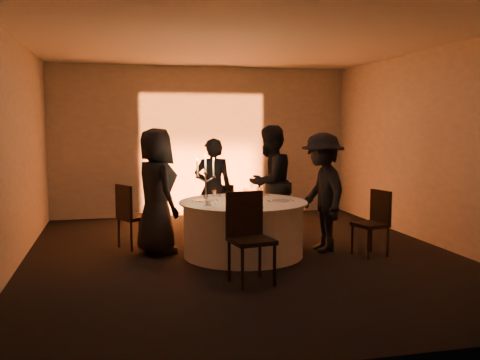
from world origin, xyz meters
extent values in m
plane|color=black|center=(0.00, 0.00, 0.00)|extent=(7.00, 7.00, 0.00)
plane|color=silver|center=(0.00, 0.00, 3.00)|extent=(7.00, 7.00, 0.00)
plane|color=#9D9892|center=(0.00, 3.50, 1.50)|extent=(7.00, 0.00, 7.00)
plane|color=#9D9892|center=(0.00, -3.50, 1.50)|extent=(7.00, 0.00, 7.00)
plane|color=#9D9892|center=(-3.00, 0.00, 1.50)|extent=(0.00, 7.00, 7.00)
plane|color=#9D9892|center=(3.00, 0.00, 1.50)|extent=(0.00, 7.00, 7.00)
cube|color=black|center=(0.00, 3.20, 0.05)|extent=(0.25, 0.12, 0.10)
cylinder|color=black|center=(0.00, 0.00, 0.01)|extent=(0.60, 0.60, 0.03)
cylinder|color=black|center=(0.00, 0.00, 0.38)|extent=(0.20, 0.20, 0.75)
cylinder|color=white|center=(0.00, 0.00, 0.38)|extent=(1.68, 1.68, 0.75)
cylinder|color=white|center=(0.00, 0.00, 0.76)|extent=(1.80, 1.80, 0.02)
cube|color=black|center=(-1.46, 0.81, 0.46)|extent=(0.57, 0.57, 0.05)
cube|color=black|center=(-1.63, 0.72, 0.72)|extent=(0.24, 0.39, 0.48)
cylinder|color=black|center=(-1.22, 0.74, 0.23)|extent=(0.04, 0.04, 0.45)
cylinder|color=black|center=(-1.39, 1.06, 0.23)|extent=(0.04, 0.04, 0.45)
cylinder|color=black|center=(-1.53, 0.57, 0.23)|extent=(0.04, 0.04, 0.45)
cylinder|color=black|center=(-1.71, 0.88, 0.23)|extent=(0.04, 0.04, 0.45)
cube|color=black|center=(-0.05, 1.41, 0.41)|extent=(0.39, 0.39, 0.05)
cube|color=black|center=(-0.05, 1.23, 0.65)|extent=(0.38, 0.05, 0.43)
cylinder|color=black|center=(0.12, 1.56, 0.20)|extent=(0.04, 0.04, 0.40)
cylinder|color=black|center=(-0.20, 1.57, 0.20)|extent=(0.04, 0.04, 0.40)
cylinder|color=black|center=(0.11, 1.24, 0.20)|extent=(0.04, 0.04, 0.40)
cylinder|color=black|center=(-0.21, 1.25, 0.20)|extent=(0.04, 0.04, 0.40)
cube|color=black|center=(0.81, 1.49, 0.41)|extent=(0.51, 0.51, 0.05)
cube|color=black|center=(0.89, 1.34, 0.64)|extent=(0.35, 0.21, 0.43)
cylinder|color=black|center=(0.88, 1.71, 0.20)|extent=(0.04, 0.04, 0.40)
cylinder|color=black|center=(0.60, 1.55, 0.20)|extent=(0.04, 0.04, 0.40)
cylinder|color=black|center=(1.03, 1.43, 0.20)|extent=(0.04, 0.04, 0.40)
cylinder|color=black|center=(0.75, 1.27, 0.20)|extent=(0.04, 0.04, 0.40)
cube|color=black|center=(1.73, -0.43, 0.44)|extent=(0.49, 0.49, 0.05)
cube|color=black|center=(1.91, -0.38, 0.69)|extent=(0.13, 0.40, 0.46)
cylinder|color=black|center=(1.53, -0.30, 0.22)|extent=(0.04, 0.04, 0.43)
cylinder|color=black|center=(1.61, -0.63, 0.22)|extent=(0.04, 0.04, 0.43)
cylinder|color=black|center=(1.86, -0.22, 0.22)|extent=(0.04, 0.04, 0.43)
cylinder|color=black|center=(1.94, -0.55, 0.22)|extent=(0.04, 0.04, 0.43)
cube|color=black|center=(-0.23, -1.35, 0.51)|extent=(0.53, 0.53, 0.05)
cube|color=black|center=(-0.26, -1.14, 0.80)|extent=(0.46, 0.12, 0.53)
cylinder|color=black|center=(-0.39, -1.58, 0.25)|extent=(0.04, 0.04, 0.50)
cylinder|color=black|center=(0.00, -1.51, 0.25)|extent=(0.04, 0.04, 0.50)
cylinder|color=black|center=(-0.46, -1.18, 0.25)|extent=(0.04, 0.04, 0.50)
cylinder|color=black|center=(-0.06, -1.12, 0.25)|extent=(0.04, 0.04, 0.50)
imported|color=black|center=(-1.18, 0.42, 0.90)|extent=(0.83, 1.02, 1.80)
imported|color=black|center=(-0.22, 1.14, 0.81)|extent=(0.66, 0.49, 1.63)
imported|color=black|center=(0.67, 0.95, 0.91)|extent=(1.13, 1.08, 1.83)
imported|color=black|center=(1.18, -0.01, 0.86)|extent=(0.65, 1.12, 1.73)
cylinder|color=white|center=(-0.52, 0.16, 0.78)|extent=(0.28, 0.28, 0.01)
cube|color=#B5B5BA|center=(-0.69, 0.16, 0.78)|extent=(0.01, 0.17, 0.01)
cube|color=#B5B5BA|center=(-0.35, 0.16, 0.78)|extent=(0.02, 0.17, 0.01)
cylinder|color=white|center=(-0.05, 0.52, 0.78)|extent=(0.29, 0.29, 0.01)
cube|color=#B5B5BA|center=(-0.22, 0.52, 0.78)|extent=(0.02, 0.17, 0.01)
cube|color=#B5B5BA|center=(0.12, 0.52, 0.78)|extent=(0.02, 0.17, 0.01)
sphere|color=yellow|center=(-0.05, 0.52, 0.82)|extent=(0.07, 0.07, 0.07)
cylinder|color=white|center=(0.34, 0.52, 0.78)|extent=(0.26, 0.26, 0.01)
cube|color=#B5B5BA|center=(0.17, 0.52, 0.78)|extent=(0.02, 0.17, 0.01)
cube|color=#B5B5BA|center=(0.51, 0.52, 0.78)|extent=(0.01, 0.17, 0.01)
sphere|color=yellow|center=(0.34, 0.52, 0.82)|extent=(0.07, 0.07, 0.07)
cylinder|color=white|center=(0.51, -0.12, 0.78)|extent=(0.25, 0.25, 0.01)
cube|color=#B5B5BA|center=(0.34, -0.12, 0.78)|extent=(0.02, 0.17, 0.01)
cube|color=#B5B5BA|center=(0.68, -0.12, 0.78)|extent=(0.01, 0.17, 0.01)
cylinder|color=white|center=(-0.06, -0.60, 0.78)|extent=(0.25, 0.25, 0.01)
cube|color=#B5B5BA|center=(-0.23, -0.60, 0.78)|extent=(0.02, 0.17, 0.01)
cube|color=#B5B5BA|center=(0.11, -0.60, 0.78)|extent=(0.02, 0.17, 0.01)
sphere|color=yellow|center=(-0.06, -0.60, 0.82)|extent=(0.07, 0.07, 0.07)
cylinder|color=white|center=(-0.54, -0.26, 0.77)|extent=(0.11, 0.11, 0.01)
cylinder|color=white|center=(-0.54, -0.26, 0.81)|extent=(0.07, 0.07, 0.06)
cylinder|color=silver|center=(-0.53, 0.04, 0.78)|extent=(0.14, 0.14, 0.02)
sphere|color=silver|center=(-0.53, 0.04, 0.84)|extent=(0.07, 0.07, 0.07)
cylinder|color=silver|center=(-0.53, 0.04, 0.98)|extent=(0.03, 0.03, 0.36)
cylinder|color=silver|center=(-0.53, 0.04, 1.17)|extent=(0.06, 0.06, 0.03)
cylinder|color=white|center=(-0.53, 0.04, 1.29)|extent=(0.02, 0.02, 0.23)
cone|color=orange|center=(-0.53, 0.04, 1.43)|extent=(0.02, 0.02, 0.04)
cylinder|color=silver|center=(-0.58, 0.04, 1.08)|extent=(0.13, 0.02, 0.09)
cylinder|color=silver|center=(-0.64, 0.04, 1.12)|extent=(0.05, 0.05, 0.03)
cylinder|color=white|center=(-0.64, 0.04, 1.24)|extent=(0.02, 0.02, 0.23)
cone|color=orange|center=(-0.64, 0.04, 1.38)|extent=(0.02, 0.02, 0.04)
cylinder|color=silver|center=(-0.47, 0.04, 1.08)|extent=(0.13, 0.02, 0.09)
cylinder|color=silver|center=(-0.41, 0.04, 1.12)|extent=(0.05, 0.05, 0.03)
cylinder|color=white|center=(-0.41, 0.04, 1.24)|extent=(0.02, 0.02, 0.23)
cone|color=orange|center=(-0.41, 0.04, 1.38)|extent=(0.02, 0.02, 0.04)
cylinder|color=silver|center=(-0.06, -0.34, 0.77)|extent=(0.06, 0.06, 0.01)
cylinder|color=silver|center=(-0.06, -0.34, 0.83)|extent=(0.01, 0.01, 0.10)
cone|color=silver|center=(-0.06, -0.34, 0.92)|extent=(0.07, 0.07, 0.09)
cylinder|color=silver|center=(0.23, 0.05, 0.77)|extent=(0.06, 0.06, 0.01)
cylinder|color=silver|center=(0.23, 0.05, 0.83)|extent=(0.01, 0.01, 0.10)
cone|color=silver|center=(0.23, 0.05, 0.92)|extent=(0.07, 0.07, 0.09)
cylinder|color=silver|center=(0.01, -0.08, 0.77)|extent=(0.06, 0.06, 0.01)
cylinder|color=silver|center=(0.01, -0.08, 0.83)|extent=(0.01, 0.01, 0.10)
cone|color=silver|center=(0.01, -0.08, 0.92)|extent=(0.07, 0.07, 0.09)
cylinder|color=silver|center=(0.25, -0.04, 0.77)|extent=(0.06, 0.06, 0.01)
cylinder|color=silver|center=(0.25, -0.04, 0.83)|extent=(0.01, 0.01, 0.10)
cone|color=silver|center=(0.25, -0.04, 0.92)|extent=(0.07, 0.07, 0.09)
cylinder|color=silver|center=(0.24, 0.45, 0.77)|extent=(0.06, 0.06, 0.01)
cylinder|color=silver|center=(0.24, 0.45, 0.83)|extent=(0.01, 0.01, 0.10)
cone|color=silver|center=(0.24, 0.45, 0.92)|extent=(0.07, 0.07, 0.09)
cylinder|color=silver|center=(-0.45, -0.17, 0.77)|extent=(0.06, 0.06, 0.01)
cylinder|color=silver|center=(-0.45, -0.17, 0.83)|extent=(0.01, 0.01, 0.10)
cone|color=silver|center=(-0.45, -0.17, 0.92)|extent=(0.07, 0.07, 0.09)
cylinder|color=silver|center=(0.03, 0.10, 0.82)|extent=(0.07, 0.07, 0.09)
cylinder|color=silver|center=(-0.03, -0.19, 0.82)|extent=(0.07, 0.07, 0.09)
cylinder|color=silver|center=(-0.14, -0.09, 0.82)|extent=(0.07, 0.07, 0.09)
cylinder|color=silver|center=(0.10, 0.21, 0.82)|extent=(0.07, 0.07, 0.09)
camera|label=1|loc=(-1.74, -7.21, 1.85)|focal=40.00mm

